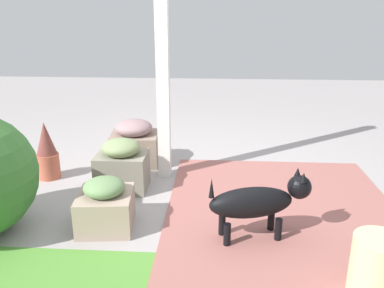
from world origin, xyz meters
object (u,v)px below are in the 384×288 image
Objects in this scene: stone_planter_near at (122,166)px; terracotta_pot_spiky at (47,152)px; porch_pillar at (162,37)px; stone_planter_nearest at (134,143)px; dog at (258,201)px; ceramic_urn at (377,269)px; stone_planter_mid at (105,205)px.

terracotta_pot_spiky is at bearing -14.31° from stone_planter_near.
porch_pillar is 1.16m from stone_planter_near.
dog is (-1.13, 1.36, 0.07)m from stone_planter_nearest.
stone_planter_nearest is at bearing -40.76° from porch_pillar.
dog is at bearing 129.62° from stone_planter_nearest.
dog is 1.95× the size of ceramic_urn.
stone_planter_near is at bearing 91.63° from stone_planter_nearest.
porch_pillar is 5.62× the size of stone_planter_near.
stone_planter_mid is (0.30, 0.97, -1.11)m from porch_pillar.
ceramic_urn is (-2.44, 1.49, -0.07)m from terracotta_pot_spiky.
porch_pillar is 7.01× the size of ceramic_urn.
porch_pillar is at bearing -173.57° from terracotta_pot_spiky.
dog is at bearing 175.55° from stone_planter_mid.
dog is at bearing 126.24° from porch_pillar.
porch_pillar is 4.73× the size of terracotta_pot_spiky.
dog is at bearing 153.28° from terracotta_pot_spiky.
porch_pillar is 1.50m from terracotta_pot_spiky.
terracotta_pot_spiky reaches higher than stone_planter_mid.
porch_pillar is at bearing -53.76° from dog.
stone_planter_nearest is at bearing -88.37° from stone_planter_near.
porch_pillar reaches higher than stone_planter_near.
terracotta_pot_spiky is (1.08, 0.12, -1.03)m from porch_pillar.
stone_planter_near is at bearing 43.19° from porch_pillar.
terracotta_pot_spiky is at bearing -26.72° from dog.
terracotta_pot_spiky is at bearing 30.13° from stone_planter_nearest.
stone_planter_nearest is 0.94× the size of terracotta_pot_spiky.
dog is at bearing 146.13° from stone_planter_near.
porch_pillar is at bearing 139.24° from stone_planter_nearest.
dog is (-1.08, 0.08, 0.11)m from stone_planter_mid.
terracotta_pot_spiky reaches higher than stone_planter_nearest.
stone_planter_near reaches higher than stone_planter_mid.
dog reaches higher than ceramic_urn.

